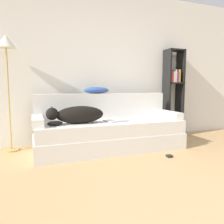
{
  "coord_description": "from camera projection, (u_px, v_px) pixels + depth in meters",
  "views": [
    {
      "loc": [
        -1.26,
        -1.21,
        0.99
      ],
      "look_at": [
        -0.13,
        1.87,
        0.61
      ],
      "focal_mm": 35.0,
      "sensor_mm": 36.0,
      "label": 1
    }
  ],
  "objects": [
    {
      "name": "bookshelf",
      "position": [
        173.0,
        88.0,
        4.35
      ],
      "size": [
        0.36,
        0.26,
        1.71
      ],
      "color": "black",
      "rests_on": "ground_plane"
    },
    {
      "name": "ground_plane",
      "position": [
        211.0,
        216.0,
        1.68
      ],
      "size": [
        20.0,
        20.0,
        0.0
      ],
      "primitive_type": "plane",
      "color": "tan"
    },
    {
      "name": "floor_lamp",
      "position": [
        6.0,
        53.0,
        3.22
      ],
      "size": [
        0.28,
        0.28,
        1.75
      ],
      "color": "tan",
      "rests_on": "ground_plane"
    },
    {
      "name": "couch_arm_right",
      "position": [
        168.0,
        114.0,
        3.77
      ],
      "size": [
        0.15,
        0.63,
        0.11
      ],
      "color": "silver",
      "rests_on": "couch"
    },
    {
      "name": "couch_backrest",
      "position": [
        103.0,
        106.0,
        3.71
      ],
      "size": [
        2.26,
        0.15,
        0.42
      ],
      "color": "silver",
      "rests_on": "couch"
    },
    {
      "name": "throw_pillow",
      "position": [
        96.0,
        90.0,
        3.64
      ],
      "size": [
        0.43,
        0.17,
        0.11
      ],
      "color": "#335199",
      "rests_on": "couch_backrest"
    },
    {
      "name": "laptop",
      "position": [
        116.0,
        121.0,
        3.38
      ],
      "size": [
        0.38,
        0.32,
        0.02
      ],
      "rotation": [
        0.0,
        0.0,
        0.24
      ],
      "color": "#B7B7BC",
      "rests_on": "couch"
    },
    {
      "name": "couch_arm_left",
      "position": [
        37.0,
        121.0,
        3.03
      ],
      "size": [
        0.15,
        0.63,
        0.11
      ],
      "color": "silver",
      "rests_on": "couch"
    },
    {
      "name": "couch",
      "position": [
        110.0,
        135.0,
        3.44
      ],
      "size": [
        2.3,
        0.82,
        0.46
      ],
      "color": "silver",
      "rests_on": "ground_plane"
    },
    {
      "name": "dog",
      "position": [
        76.0,
        115.0,
        3.13
      ],
      "size": [
        0.83,
        0.25,
        0.26
      ],
      "color": "black",
      "rests_on": "couch"
    },
    {
      "name": "wall_back",
      "position": [
        104.0,
        67.0,
        4.0
      ],
      "size": [
        7.21,
        0.06,
        2.7
      ],
      "color": "silver",
      "rests_on": "ground_plane"
    },
    {
      "name": "power_adapter",
      "position": [
        169.0,
        156.0,
        3.07
      ],
      "size": [
        0.07,
        0.07,
        0.03
      ],
      "color": "black",
      "rests_on": "ground_plane"
    }
  ]
}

